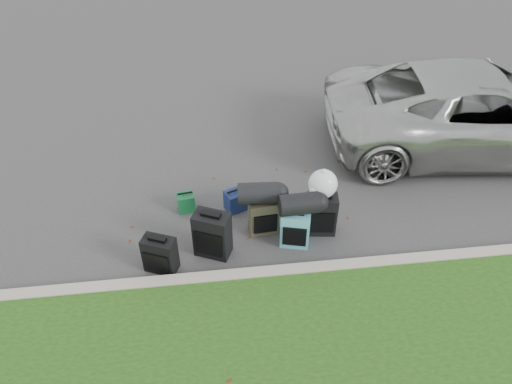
{
  "coord_description": "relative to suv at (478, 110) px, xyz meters",
  "views": [
    {
      "loc": [
        -0.78,
        -5.48,
        5.27
      ],
      "look_at": [
        -0.1,
        0.2,
        0.55
      ],
      "focal_mm": 35.0,
      "sensor_mm": 36.0,
      "label": 1
    }
  ],
  "objects": [
    {
      "name": "suitcase_large_black_right",
      "position": [
        -3.25,
        -1.94,
        -0.42
      ],
      "size": [
        0.47,
        0.32,
        0.66
      ],
      "primitive_type": "cube",
      "rotation": [
        0.0,
        0.0,
        -0.13
      ],
      "color": "black",
      "rests_on": "ground"
    },
    {
      "name": "ground",
      "position": [
        -4.07,
        -1.77,
        -0.75
      ],
      "size": [
        120.0,
        120.0,
        0.0
      ],
      "primitive_type": "plane",
      "color": "#383535",
      "rests_on": "ground"
    },
    {
      "name": "suitcase_small_black",
      "position": [
        -5.6,
        -2.42,
        -0.47
      ],
      "size": [
        0.5,
        0.4,
        0.55
      ],
      "primitive_type": "cube",
      "rotation": [
        0.0,
        0.0,
        -0.4
      ],
      "color": "black",
      "rests_on": "ground"
    },
    {
      "name": "curb",
      "position": [
        -4.07,
        -2.77,
        -0.67
      ],
      "size": [
        120.0,
        0.18,
        0.15
      ],
      "primitive_type": "cube",
      "color": "#9E937F",
      "rests_on": "ground"
    },
    {
      "name": "suitcase_large_black_left",
      "position": [
        -4.87,
        -2.2,
        -0.39
      ],
      "size": [
        0.57,
        0.47,
        0.71
      ],
      "primitive_type": "cube",
      "rotation": [
        0.0,
        0.0,
        -0.42
      ],
      "color": "black",
      "rests_on": "ground"
    },
    {
      "name": "duffel_right",
      "position": [
        -3.64,
        -2.14,
        -0.0
      ],
      "size": [
        0.57,
        0.34,
        0.31
      ],
      "primitive_type": "cylinder",
      "rotation": [
        0.0,
        1.57,
        0.05
      ],
      "color": "black",
      "rests_on": "suitcase_teal"
    },
    {
      "name": "duffel_left",
      "position": [
        -4.17,
        -1.83,
        -0.01
      ],
      "size": [
        0.6,
        0.35,
        0.32
      ],
      "primitive_type": "cylinder",
      "rotation": [
        0.0,
        1.57,
        -0.06
      ],
      "color": "black",
      "rests_on": "suitcase_olive"
    },
    {
      "name": "suv",
      "position": [
        0.0,
        0.0,
        0.0
      ],
      "size": [
        5.62,
        3.03,
        1.5
      ],
      "primitive_type": "imported",
      "rotation": [
        0.0,
        0.0,
        1.47
      ],
      "color": "#B7B7B2",
      "rests_on": "ground"
    },
    {
      "name": "tote_green",
      "position": [
        -5.24,
        -1.22,
        -0.6
      ],
      "size": [
        0.29,
        0.24,
        0.3
      ],
      "primitive_type": "cube",
      "rotation": [
        0.0,
        0.0,
        0.13
      ],
      "color": "#156232",
      "rests_on": "ground"
    },
    {
      "name": "trash_bag",
      "position": [
        -3.26,
        -1.89,
        0.12
      ],
      "size": [
        0.42,
        0.42,
        0.42
      ],
      "primitive_type": "sphere",
      "color": "white",
      "rests_on": "suitcase_large_black_right"
    },
    {
      "name": "suitcase_teal",
      "position": [
        -3.68,
        -2.16,
        -0.45
      ],
      "size": [
        0.46,
        0.34,
        0.59
      ],
      "primitive_type": "cube",
      "rotation": [
        0.0,
        0.0,
        -0.25
      ],
      "color": "teal",
      "rests_on": "ground"
    },
    {
      "name": "suitcase_olive",
      "position": [
        -4.09,
        -1.83,
        -0.46
      ],
      "size": [
        0.44,
        0.29,
        0.58
      ],
      "primitive_type": "cube",
      "rotation": [
        0.0,
        0.0,
        0.08
      ],
      "color": "#373324",
      "rests_on": "ground"
    },
    {
      "name": "tote_navy",
      "position": [
        -4.46,
        -1.29,
        -0.58
      ],
      "size": [
        0.39,
        0.35,
        0.34
      ],
      "primitive_type": "cube",
      "rotation": [
        0.0,
        0.0,
        0.39
      ],
      "color": "navy",
      "rests_on": "ground"
    }
  ]
}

